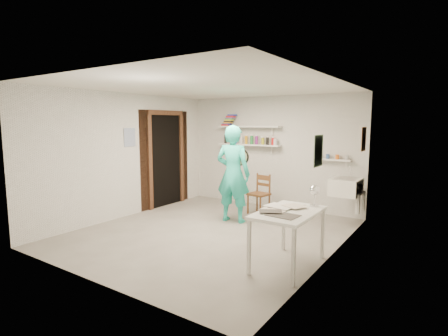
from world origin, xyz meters
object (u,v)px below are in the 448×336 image
Objects in this scene: wall_clock at (241,157)px; desk_lamp at (315,190)px; man at (233,174)px; belfast_sink at (346,187)px; wooden_chair at (259,194)px; work_table at (288,239)px.

wall_clock reaches higher than desk_lamp.
wall_clock is (0.03, 0.22, 0.30)m from man.
wall_clock is at bearing -158.17° from belfast_sink.
desk_lamp is (0.07, -1.84, 0.24)m from belfast_sink.
desk_lamp reaches higher than wooden_chair.
belfast_sink is 4.43× the size of desk_lamp.
man is (-1.80, -0.93, 0.20)m from belfast_sink.
work_table is (1.66, -1.57, -0.83)m from wall_clock.
desk_lamp is (0.18, 0.43, 0.58)m from work_table.
man is 2.23× the size of wooden_chair.
wooden_chair is at bearing 126.40° from work_table.
wall_clock is 2.43m from work_table.
wall_clock reaches higher than belfast_sink.
wall_clock is 2.17m from desk_lamp.
belfast_sink is 0.75× the size of wooden_chair.
work_table is at bearing -92.77° from belfast_sink.
man is 2.23m from work_table.
belfast_sink is at bearing 13.47° from wall_clock.
wall_clock is 0.40× the size of wooden_chair.
belfast_sink is at bearing 92.14° from desk_lamp.
man is 13.23× the size of desk_lamp.
work_table is (-0.11, -2.28, -0.34)m from belfast_sink.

